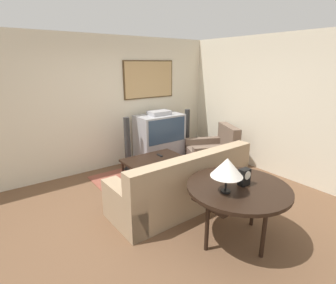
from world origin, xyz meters
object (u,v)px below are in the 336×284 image
object	(u,v)px
armchair	(213,153)
speaker_tower_left	(128,145)
couch	(183,187)
console_table	(238,191)
speaker_tower_right	(187,134)
mantel_clock	(244,177)
tv	(159,138)
coffee_table	(153,160)
table_lamp	(227,168)

from	to	relation	value
armchair	speaker_tower_left	distance (m)	1.87
couch	console_table	size ratio (longest dim) A/B	1.81
couch	speaker_tower_right	bearing A→B (deg)	-132.70
console_table	mantel_clock	size ratio (longest dim) A/B	6.02
mantel_clock	speaker_tower_right	xyz separation A→B (m)	(1.50, 2.85, -0.32)
tv	speaker_tower_right	world-z (taller)	tv
coffee_table	speaker_tower_left	world-z (taller)	speaker_tower_left
mantel_clock	tv	bearing A→B (deg)	76.22
coffee_table	table_lamp	size ratio (longest dim) A/B	2.67
table_lamp	console_table	bearing A→B (deg)	2.75
tv	table_lamp	xyz separation A→B (m)	(-1.02, -2.85, 0.49)
tv	console_table	xyz separation A→B (m)	(-0.78, -2.84, 0.13)
couch	speaker_tower_left	size ratio (longest dim) A/B	2.01
table_lamp	mantel_clock	bearing A→B (deg)	-0.22
couch	table_lamp	size ratio (longest dim) A/B	5.45
console_table	speaker_tower_right	bearing A→B (deg)	61.00
armchair	speaker_tower_left	xyz separation A→B (m)	(-1.65, 0.83, 0.27)
tv	speaker_tower_right	bearing A→B (deg)	0.10
table_lamp	mantel_clock	distance (m)	0.38
tv	coffee_table	bearing A→B (deg)	-131.06
armchair	speaker_tower_right	bearing A→B (deg)	-151.59
couch	mantel_clock	distance (m)	1.18
table_lamp	coffee_table	bearing A→B (deg)	80.26
speaker_tower_right	armchair	bearing A→B (deg)	-86.06
tv	coffee_table	distance (m)	1.02
table_lamp	speaker_tower_right	xyz separation A→B (m)	(1.82, 2.85, -0.52)
couch	speaker_tower_left	world-z (taller)	speaker_tower_left
couch	coffee_table	distance (m)	1.05
couch	table_lamp	bearing A→B (deg)	76.13
armchair	console_table	bearing A→B (deg)	-14.52
armchair	speaker_tower_right	world-z (taller)	speaker_tower_right
couch	armchair	size ratio (longest dim) A/B	1.83
console_table	table_lamp	bearing A→B (deg)	-177.25
console_table	speaker_tower_right	distance (m)	3.25
coffee_table	console_table	bearing A→B (deg)	-93.09
tv	console_table	size ratio (longest dim) A/B	0.94
armchair	speaker_tower_left	bearing A→B (deg)	-92.06
speaker_tower_left	coffee_table	bearing A→B (deg)	-80.09
couch	coffee_table	xyz separation A→B (m)	(0.13, 1.04, 0.10)
coffee_table	speaker_tower_right	world-z (taller)	speaker_tower_right
console_table	armchair	bearing A→B (deg)	51.01
couch	mantel_clock	xyz separation A→B (m)	(0.09, -1.05, 0.53)
coffee_table	table_lamp	distance (m)	2.21
coffee_table	speaker_tower_right	distance (m)	1.66
console_table	speaker_tower_left	size ratio (longest dim) A/B	1.11
armchair	console_table	distance (m)	2.63
couch	mantel_clock	world-z (taller)	mantel_clock
tv	couch	size ratio (longest dim) A/B	0.52
tv	coffee_table	size ratio (longest dim) A/B	1.06
armchair	coffee_table	world-z (taller)	armchair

